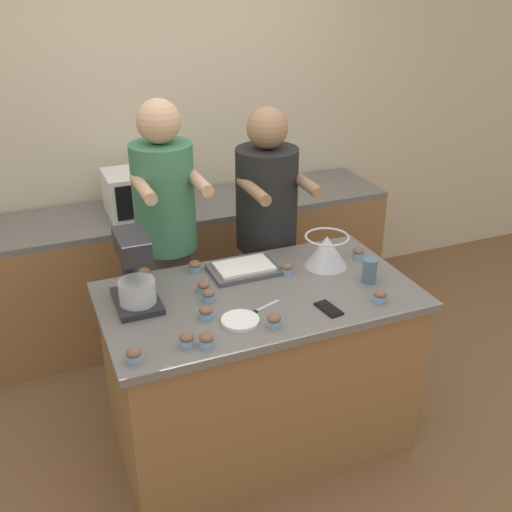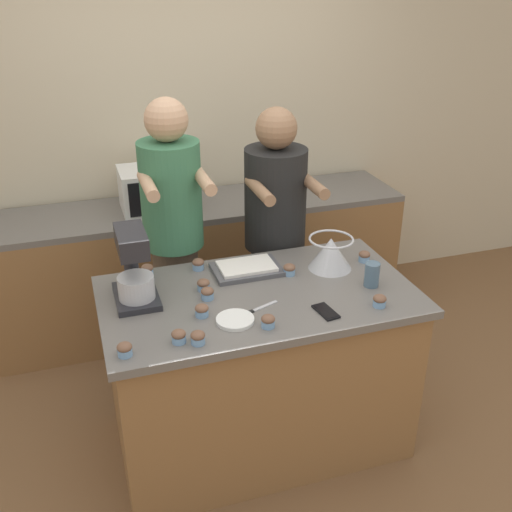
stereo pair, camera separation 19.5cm
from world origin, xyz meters
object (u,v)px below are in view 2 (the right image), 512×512
(cupcake_8, at_px, (198,264))
(cupcake_4, at_px, (289,269))
(cupcake_0, at_px, (198,337))
(cupcake_3, at_px, (207,293))
(stand_mixer, at_px, (134,270))
(mixing_bowl, at_px, (331,252))
(person_right, at_px, (275,242))
(cell_phone, at_px, (326,311))
(small_plate, at_px, (235,320))
(cupcake_7, at_px, (380,301))
(baking_tray, at_px, (247,268))
(cupcake_6, at_px, (203,285))
(person_left, at_px, (175,246))
(cupcake_5, at_px, (268,321))
(cupcake_10, at_px, (147,270))
(cupcake_1, at_px, (125,349))
(knife, at_px, (256,310))
(microwave_oven, at_px, (156,189))
(cupcake_9, at_px, (202,310))
(cupcake_2, at_px, (179,336))
(drinking_glass, at_px, (372,275))
(cupcake_11, at_px, (364,256))

(cupcake_8, bearing_deg, cupcake_4, -25.22)
(cupcake_0, height_order, cupcake_3, same)
(stand_mixer, height_order, mixing_bowl, stand_mixer)
(person_right, distance_m, cupcake_4, 0.50)
(cell_phone, distance_m, cupcake_0, 0.62)
(small_plate, distance_m, cupcake_0, 0.23)
(cell_phone, distance_m, cupcake_4, 0.40)
(cupcake_4, distance_m, cupcake_7, 0.51)
(cell_phone, distance_m, cupcake_8, 0.76)
(baking_tray, bearing_deg, cupcake_6, -154.47)
(person_left, distance_m, cupcake_5, 0.94)
(cupcake_5, distance_m, cupcake_10, 0.78)
(person_right, height_order, mixing_bowl, person_right)
(small_plate, xyz_separation_m, cupcake_1, (-0.50, -0.11, 0.02))
(knife, relative_size, cupcake_6, 3.39)
(person_right, bearing_deg, cell_phone, -94.44)
(microwave_oven, relative_size, cupcake_6, 7.25)
(person_right, height_order, cupcake_9, person_right)
(cupcake_4, bearing_deg, cupcake_7, -56.11)
(stand_mixer, distance_m, cupcake_2, 0.45)
(person_right, bearing_deg, cupcake_10, -161.54)
(cupcake_1, distance_m, cupcake_5, 0.62)
(cupcake_9, height_order, cupcake_10, same)
(drinking_glass, height_order, cupcake_10, drinking_glass)
(person_right, bearing_deg, cupcake_4, -101.13)
(small_plate, height_order, knife, small_plate)
(person_right, height_order, cupcake_10, person_right)
(baking_tray, relative_size, cupcake_1, 5.59)
(person_right, relative_size, mixing_bowl, 7.09)
(knife, distance_m, cupcake_7, 0.58)
(cupcake_0, distance_m, cupcake_2, 0.08)
(cupcake_4, xyz_separation_m, cupcake_9, (-0.52, -0.25, 0.00))
(person_left, height_order, cupcake_9, person_left)
(knife, distance_m, cupcake_3, 0.26)
(cupcake_7, bearing_deg, person_left, 130.86)
(cupcake_4, relative_size, cupcake_11, 1.00)
(cupcake_11, bearing_deg, mixing_bowl, -176.37)
(person_left, distance_m, cell_phone, 1.03)
(baking_tray, bearing_deg, cupcake_1, -141.31)
(mixing_bowl, xyz_separation_m, cupcake_8, (-0.66, 0.20, -0.06))
(person_right, distance_m, cupcake_1, 1.36)
(small_plate, height_order, cupcake_7, cupcake_7)
(mixing_bowl, xyz_separation_m, microwave_oven, (-0.71, 1.16, 0.03))
(person_left, xyz_separation_m, cupcake_9, (-0.02, -0.74, 0.01))
(drinking_glass, bearing_deg, cupcake_1, -169.97)
(cupcake_7, bearing_deg, cupcake_9, 167.97)
(small_plate, xyz_separation_m, cupcake_11, (0.83, 0.36, 0.02))
(cupcake_4, bearing_deg, cupcake_11, 2.46)
(small_plate, bearing_deg, stand_mixer, 139.52)
(small_plate, bearing_deg, cupcake_3, 106.17)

